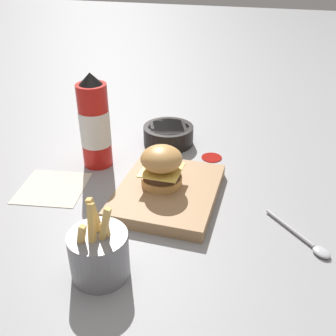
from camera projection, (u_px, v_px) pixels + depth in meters
ground_plane at (185, 194)px, 0.92m from camera, size 6.00×6.00×0.00m
serving_board at (168, 192)px, 0.90m from camera, size 0.27×0.22×0.03m
burger at (162, 166)px, 0.88m from camera, size 0.09×0.09×0.09m
ketchup_bottle at (95, 124)px, 0.98m from camera, size 0.08×0.08×0.24m
fries_basket at (99, 254)px, 0.68m from camera, size 0.10×0.10×0.15m
side_bowl at (168, 134)px, 1.13m from camera, size 0.14×0.14×0.05m
spoon at (308, 242)px, 0.76m from camera, size 0.13×0.13×0.01m
ketchup_puddle at (212, 157)px, 1.07m from camera, size 0.06×0.06×0.00m
parchment_square at (52, 187)px, 0.94m from camera, size 0.17×0.17×0.00m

